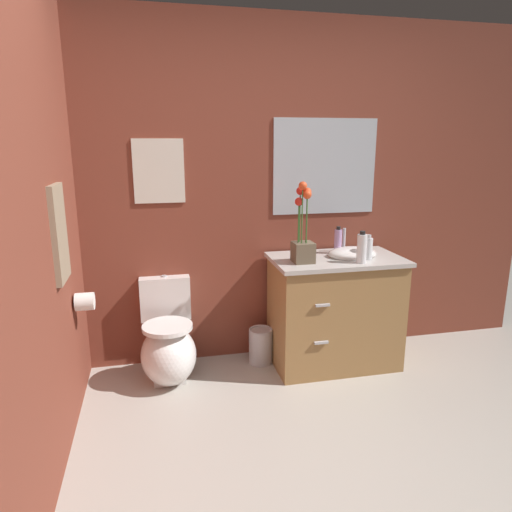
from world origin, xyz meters
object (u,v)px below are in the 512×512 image
(vanity_cabinet, at_px, (335,310))
(toilet_paper_roll, at_px, (85,302))
(wall_mirror, at_px, (325,167))
(hanging_towel, at_px, (59,234))
(toilet, at_px, (168,346))
(flower_vase, at_px, (303,236))
(wall_poster, at_px, (159,171))
(trash_bin, at_px, (261,346))
(lotion_bottle, at_px, (368,248))
(soap_bottle, at_px, (338,241))
(hand_wash_bottle, at_px, (362,248))

(vanity_cabinet, distance_m, toilet_paper_roll, 1.74)
(vanity_cabinet, bearing_deg, wall_mirror, 90.55)
(vanity_cabinet, xyz_separation_m, hanging_towel, (-1.77, -0.43, 0.73))
(toilet, xyz_separation_m, toilet_paper_roll, (-0.49, -0.20, 0.44))
(toilet, distance_m, toilet_paper_roll, 0.69)
(flower_vase, relative_size, hanging_towel, 1.07)
(wall_poster, bearing_deg, hanging_towel, -126.95)
(trash_bin, xyz_separation_m, wall_mirror, (0.53, 0.18, 1.31))
(vanity_cabinet, height_order, wall_poster, wall_poster)
(trash_bin, distance_m, hanging_towel, 1.69)
(lotion_bottle, height_order, wall_poster, wall_poster)
(soap_bottle, distance_m, hand_wash_bottle, 0.30)
(wall_poster, bearing_deg, flower_vase, -21.55)
(flower_vase, distance_m, soap_bottle, 0.40)
(vanity_cabinet, relative_size, hanging_towel, 1.93)
(flower_vase, xyz_separation_m, trash_bin, (-0.25, 0.19, -0.87))
(wall_poster, relative_size, toilet_paper_roll, 4.00)
(lotion_bottle, xyz_separation_m, toilet_paper_roll, (-1.90, -0.07, -0.22))
(hand_wash_bottle, relative_size, hanging_towel, 0.43)
(soap_bottle, height_order, wall_mirror, wall_mirror)
(wall_poster, xyz_separation_m, wall_mirror, (1.22, 0.00, 0.02))
(hand_wash_bottle, bearing_deg, toilet, 171.22)
(wall_mirror, bearing_deg, trash_bin, -161.45)
(toilet, distance_m, wall_poster, 1.22)
(toilet, bearing_deg, hanging_towel, -139.99)
(vanity_cabinet, relative_size, hand_wash_bottle, 4.52)
(wall_mirror, relative_size, hanging_towel, 1.54)
(hand_wash_bottle, xyz_separation_m, wall_poster, (-1.32, 0.47, 0.51))
(toilet, height_order, flower_vase, flower_vase)
(trash_bin, bearing_deg, vanity_cabinet, -12.19)
(wall_poster, relative_size, wall_mirror, 0.55)
(toilet_paper_roll, bearing_deg, soap_bottle, 9.24)
(flower_vase, bearing_deg, soap_bottle, 29.88)
(wall_mirror, bearing_deg, toilet, -167.62)
(toilet, bearing_deg, hand_wash_bottle, -8.78)
(lotion_bottle, height_order, toilet_paper_roll, lotion_bottle)
(flower_vase, xyz_separation_m, lotion_bottle, (0.47, -0.02, -0.11))
(hanging_towel, distance_m, toilet_paper_roll, 0.55)
(hand_wash_bottle, bearing_deg, vanity_cabinet, 119.96)
(vanity_cabinet, bearing_deg, hand_wash_bottle, -60.04)
(toilet, distance_m, trash_bin, 0.70)
(flower_vase, height_order, trash_bin, flower_vase)
(soap_bottle, relative_size, trash_bin, 0.75)
(wall_mirror, height_order, hanging_towel, wall_mirror)
(soap_bottle, bearing_deg, hand_wash_bottle, -80.13)
(vanity_cabinet, distance_m, hanging_towel, 1.96)
(toilet_paper_roll, bearing_deg, wall_poster, 43.39)
(trash_bin, height_order, hanging_towel, hanging_towel)
(trash_bin, relative_size, wall_poster, 0.62)
(toilet_paper_roll, bearing_deg, trash_bin, 13.63)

